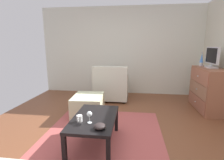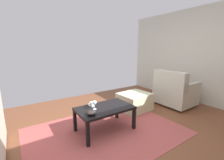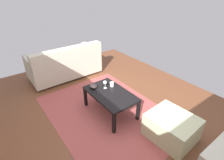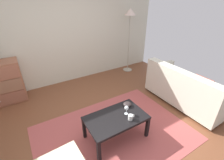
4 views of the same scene
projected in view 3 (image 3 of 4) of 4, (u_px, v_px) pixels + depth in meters
The scene contains 8 objects.
ground_plane at pixel (105, 124), 3.11m from camera, with size 5.88×4.92×0.05m, color brown.
area_rug at pixel (107, 113), 3.34m from camera, with size 2.60×1.90×0.01m, color #A44946.
coffee_table at pixel (110, 95), 3.18m from camera, with size 0.97×0.59×0.43m.
wine_glass at pixel (105, 83), 3.24m from camera, with size 0.07×0.07×0.16m.
mug at pixel (112, 84), 3.33m from camera, with size 0.11×0.08×0.08m.
bowl_decorative at pixel (94, 86), 3.29m from camera, with size 0.15×0.15×0.07m, color #2C2423.
couch_large at pixel (65, 64), 4.46m from camera, with size 0.85×1.72×0.84m.
ottoman at pixel (171, 127), 2.73m from camera, with size 0.70×0.60×0.41m, color beige.
Camera 3 is at (-1.93, 1.29, 2.19)m, focal length 28.31 mm.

